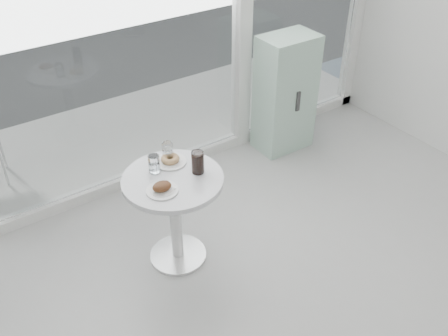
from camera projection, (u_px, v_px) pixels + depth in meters
main_table at (174, 202)px, 3.61m from camera, size 0.72×0.72×0.77m
patio_deck at (129, 132)px, 5.42m from camera, size 5.60×1.60×0.05m
mint_cabinet at (285, 94)px, 4.91m from camera, size 0.55×0.39×1.19m
plate_fritter at (162, 188)px, 3.35m from camera, size 0.22×0.22×0.07m
plate_donut at (170, 160)px, 3.63m from camera, size 0.23×0.23×0.06m
water_tumbler_a at (154, 165)px, 3.51m from camera, size 0.08×0.08×0.13m
water_tumbler_b at (168, 152)px, 3.65m from camera, size 0.08×0.08×0.13m
cola_glass at (198, 163)px, 3.49m from camera, size 0.09×0.09×0.17m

